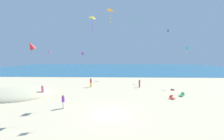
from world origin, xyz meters
TOP-DOWN VIEW (x-y plane):
  - ground_plane at (0.00, 10.00)m, footprint 120.00×120.00m
  - ocean_water at (0.00, 52.47)m, footprint 120.00×60.00m
  - dune_mound at (-14.38, 5.69)m, footprint 10.20×7.14m
  - beach_chair_near_camera at (10.00, 5.67)m, footprint 0.76×0.79m
  - beach_chair_far_right at (8.13, 4.55)m, footprint 0.80×0.84m
  - cooler_box at (10.24, 9.23)m, footprint 0.43×0.56m
  - person_1 at (-5.24, 0.98)m, footprint 0.41×0.41m
  - person_2 at (-9.98, 5.27)m, footprint 0.43×0.43m
  - person_3 at (-4.09, 10.90)m, footprint 0.36×0.36m
  - person_4 at (4.94, 11.04)m, footprint 0.39×0.39m
  - kite_red at (-9.83, 3.13)m, footprint 1.17×1.29m
  - kite_green at (6.78, 22.60)m, footprint 0.70×0.52m
  - kite_teal at (13.59, 11.76)m, footprint 0.71×0.30m
  - kite_magenta at (-12.74, 13.07)m, footprint 0.51×0.58m
  - kite_black at (12.43, 17.92)m, footprint 0.61×0.60m
  - kite_purple at (-8.60, 22.93)m, footprint 0.95×0.26m
  - kite_yellow at (-1.76, 0.48)m, footprint 0.82×0.83m
  - kite_orange at (-0.17, 3.93)m, footprint 0.97×0.98m

SIDE VIEW (x-z plane):
  - ground_plane at x=0.00m, z-range 0.00..0.00m
  - dune_mound at x=-14.38m, z-range -1.12..1.12m
  - ocean_water at x=0.00m, z-range 0.00..0.05m
  - cooler_box at x=10.24m, z-range 0.00..0.26m
  - beach_chair_far_right at x=8.13m, z-range -0.03..0.49m
  - beach_chair_near_camera at x=10.00m, z-range -0.03..0.61m
  - person_4 at x=4.94m, z-range 0.11..1.56m
  - person_1 at x=-5.24m, z-range 0.12..1.63m
  - person_2 at x=-9.98m, z-range 0.13..1.77m
  - person_3 at x=-4.09m, z-range 0.13..1.83m
  - kite_purple at x=-8.60m, z-range 5.58..7.45m
  - kite_magenta at x=-12.74m, z-range 5.84..7.49m
  - kite_red at x=-9.83m, z-range 6.29..7.78m
  - kite_teal at x=13.59m, z-range 6.56..7.83m
  - kite_yellow at x=-1.76m, z-range 8.67..10.40m
  - kite_orange at x=-0.17m, z-range 10.56..12.32m
  - kite_black at x=12.43m, z-range 10.95..12.39m
  - kite_green at x=6.78m, z-range 14.25..15.81m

